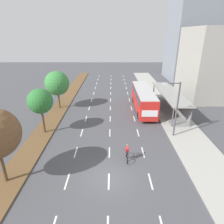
{
  "coord_description": "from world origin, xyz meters",
  "views": [
    {
      "loc": [
        0.27,
        -12.84,
        11.47
      ],
      "look_at": [
        0.22,
        11.9,
        1.2
      ],
      "focal_mm": 30.55,
      "sensor_mm": 36.0,
      "label": 1
    }
  ],
  "objects_px": {
    "cyclist": "(127,153)",
    "streetlight": "(176,106)",
    "bus": "(144,97)",
    "bus_shelter": "(171,99)",
    "median_tree_third": "(57,83)",
    "median_tree_second": "(41,101)"
  },
  "relations": [
    {
      "from": "cyclist",
      "to": "streetlight",
      "type": "xyz_separation_m",
      "value": [
        5.7,
        4.58,
        3.1
      ]
    },
    {
      "from": "bus",
      "to": "median_tree_third",
      "type": "bearing_deg",
      "value": 177.59
    },
    {
      "from": "cyclist",
      "to": "median_tree_third",
      "type": "xyz_separation_m",
      "value": [
        -10.08,
        13.89,
        3.39
      ]
    },
    {
      "from": "cyclist",
      "to": "median_tree_second",
      "type": "height_order",
      "value": "median_tree_second"
    },
    {
      "from": "median_tree_second",
      "to": "median_tree_third",
      "type": "xyz_separation_m",
      "value": [
        -0.29,
        8.42,
        0.04
      ]
    },
    {
      "from": "bus_shelter",
      "to": "cyclist",
      "type": "relative_size",
      "value": 7.11
    },
    {
      "from": "cyclist",
      "to": "bus_shelter",
      "type": "bearing_deg",
      "value": 58.86
    },
    {
      "from": "streetlight",
      "to": "median_tree_second",
      "type": "bearing_deg",
      "value": 176.71
    },
    {
      "from": "bus",
      "to": "median_tree_third",
      "type": "relative_size",
      "value": 1.89
    },
    {
      "from": "cyclist",
      "to": "streetlight",
      "type": "bearing_deg",
      "value": 38.81
    },
    {
      "from": "bus_shelter",
      "to": "streetlight",
      "type": "distance_m",
      "value": 8.84
    },
    {
      "from": "bus_shelter",
      "to": "median_tree_second",
      "type": "relative_size",
      "value": 2.35
    },
    {
      "from": "cyclist",
      "to": "streetlight",
      "type": "distance_m",
      "value": 7.94
    },
    {
      "from": "median_tree_second",
      "to": "streetlight",
      "type": "height_order",
      "value": "streetlight"
    },
    {
      "from": "bus",
      "to": "cyclist",
      "type": "xyz_separation_m",
      "value": [
        -3.53,
        -13.32,
        -1.28
      ]
    },
    {
      "from": "bus",
      "to": "median_tree_second",
      "type": "relative_size",
      "value": 2.05
    },
    {
      "from": "bus",
      "to": "streetlight",
      "type": "relative_size",
      "value": 1.74
    },
    {
      "from": "bus_shelter",
      "to": "streetlight",
      "type": "bearing_deg",
      "value": -104.2
    },
    {
      "from": "cyclist",
      "to": "median_tree_third",
      "type": "relative_size",
      "value": 0.3
    },
    {
      "from": "streetlight",
      "to": "cyclist",
      "type": "bearing_deg",
      "value": -141.19
    },
    {
      "from": "bus",
      "to": "median_tree_second",
      "type": "distance_m",
      "value": 15.6
    },
    {
      "from": "bus_shelter",
      "to": "median_tree_third",
      "type": "height_order",
      "value": "median_tree_third"
    }
  ]
}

